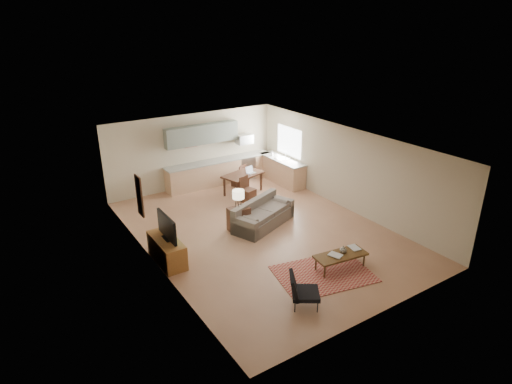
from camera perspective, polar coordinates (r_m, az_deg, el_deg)
room at (r=12.07m, az=0.78°, el=0.43°), size 9.00×9.00×9.00m
kitchen_counter_back at (r=16.18m, az=-4.83°, el=2.75°), size 4.26×0.64×0.92m
kitchen_counter_right at (r=16.26m, az=3.47°, el=2.89°), size 0.64×2.26×0.92m
kitchen_range at (r=16.70m, az=-1.51°, el=3.41°), size 0.62×0.62×0.90m
kitchen_microwave at (r=16.40m, az=-1.58°, el=7.07°), size 0.62×0.40×0.35m
upper_cabinets at (r=15.62m, az=-7.22°, el=7.65°), size 2.80×0.34×0.70m
window_right at (r=16.11m, az=4.43°, el=6.74°), size 0.02×1.40×1.05m
wall_art_left at (r=11.48m, az=-15.25°, el=-0.50°), size 0.06×0.42×1.10m
triptych at (r=15.63m, az=-8.74°, el=6.82°), size 1.70×0.04×0.50m
rug at (r=10.79m, az=8.99°, el=-10.73°), size 2.57×2.02×0.02m
sofa at (r=12.83m, az=1.02°, el=-2.90°), size 2.42×1.72×0.77m
coffee_table at (r=10.99m, az=11.15°, el=-9.04°), size 1.41×0.70×0.41m
book_a at (r=10.70m, az=10.24°, el=-8.55°), size 0.45×0.48×0.03m
book_b at (r=11.17m, az=12.47°, el=-7.38°), size 0.35×0.40×0.02m
vase at (r=10.94m, az=11.55°, el=-7.48°), size 0.24×0.24×0.18m
armchair at (r=9.51m, az=6.65°, el=-12.89°), size 0.94×0.94×0.77m
tv_credenza at (r=11.25m, az=-11.81°, el=-7.61°), size 0.54×1.41×0.65m
tv at (r=10.96m, az=-11.81°, el=-4.59°), size 0.11×1.08×0.65m
console_table at (r=12.58m, az=-2.32°, el=-3.61°), size 0.63×0.43×0.71m
table_lamp at (r=12.31m, az=-2.37°, el=-0.92°), size 0.36×0.36×0.57m
dining_table at (r=15.20m, az=-1.75°, el=1.13°), size 1.63×1.21×0.74m
dining_chair_near at (r=14.48m, az=-1.07°, el=0.35°), size 0.53×0.55×0.88m
dining_chair_far at (r=15.88m, az=-2.37°, el=2.28°), size 0.55×0.56×0.84m
laptop at (r=15.09m, az=-0.63°, el=2.95°), size 0.35×0.28×0.23m
soap_bottle at (r=16.43m, az=2.18°, el=5.16°), size 0.10×0.11×0.19m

